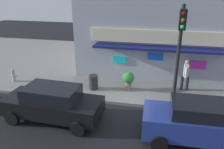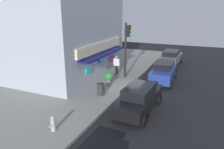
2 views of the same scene
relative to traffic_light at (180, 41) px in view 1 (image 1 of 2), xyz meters
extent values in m
plane|color=black|center=(-2.42, -1.01, -3.24)|extent=(48.47, 48.47, 0.00)
cube|color=gray|center=(-2.42, 4.92, -3.16)|extent=(32.31, 11.86, 0.17)
cube|color=#9EA8B2|center=(-1.04, 5.90, 0.41)|extent=(10.19, 7.85, 6.98)
cube|color=beige|center=(-1.04, 1.90, -0.25)|extent=(7.74, 0.16, 0.76)
cube|color=navy|center=(-1.04, 1.55, -0.83)|extent=(7.33, 0.90, 0.12)
cube|color=#19D8E5|center=(-3.24, 1.92, -1.76)|extent=(0.85, 0.08, 0.40)
cube|color=blue|center=(-1.11, 1.92, -1.44)|extent=(0.87, 0.08, 0.41)
cube|color=#E533CC|center=(1.31, 1.92, -1.78)|extent=(0.89, 0.08, 0.48)
cylinder|color=black|center=(0.00, 0.11, -0.68)|extent=(0.18, 0.18, 4.78)
cube|color=black|center=(0.00, -0.14, 1.03)|extent=(0.32, 0.28, 0.95)
sphere|color=maroon|center=(0.00, -0.29, 1.33)|extent=(0.18, 0.18, 0.18)
sphere|color=brown|center=(0.00, -0.29, 1.03)|extent=(0.18, 0.18, 0.18)
sphere|color=#1ED83F|center=(0.00, -0.29, 0.73)|extent=(0.18, 0.18, 0.18)
cylinder|color=#B2B2B7|center=(-9.59, 0.34, -2.76)|extent=(0.23, 0.23, 0.64)
sphere|color=#B2B2B7|center=(-9.59, 0.34, -2.38)|extent=(0.20, 0.20, 0.20)
cylinder|color=#B2B2B7|center=(-9.76, 0.34, -2.73)|extent=(0.12, 0.10, 0.10)
cylinder|color=#B2B2B7|center=(-9.41, 0.34, -2.73)|extent=(0.12, 0.10, 0.10)
cylinder|color=#2D2D2D|center=(-4.46, 0.27, -2.66)|extent=(0.52, 0.52, 0.84)
cylinder|color=black|center=(0.47, 1.20, -2.66)|extent=(0.17, 0.17, 0.84)
cylinder|color=black|center=(0.76, 1.19, -2.66)|extent=(0.17, 0.17, 0.84)
cube|color=silver|center=(0.62, 1.19, -1.89)|extent=(0.26, 0.47, 0.69)
sphere|color=tan|center=(0.62, 1.19, -1.40)|extent=(0.22, 0.22, 0.22)
cylinder|color=silver|center=(0.61, 0.94, -1.93)|extent=(0.10, 0.10, 0.62)
cylinder|color=silver|center=(0.62, 1.44, -1.93)|extent=(0.10, 0.10, 0.62)
cylinder|color=gray|center=(-2.50, 0.58, -2.85)|extent=(0.37, 0.37, 0.45)
sphere|color=#2D7A33|center=(-2.50, 0.58, -2.34)|extent=(0.66, 0.66, 0.66)
cube|color=black|center=(-5.47, -2.82, -2.56)|extent=(4.51, 1.96, 0.73)
cube|color=black|center=(-5.47, -2.82, -1.91)|extent=(2.46, 1.58, 0.56)
cylinder|color=black|center=(-3.87, -2.04, -2.92)|extent=(0.65, 0.25, 0.64)
cylinder|color=black|center=(-3.96, -3.77, -2.92)|extent=(0.65, 0.25, 0.64)
cylinder|color=black|center=(-6.97, -1.88, -2.92)|extent=(0.65, 0.25, 0.64)
cylinder|color=black|center=(-7.06, -3.61, -2.92)|extent=(0.65, 0.25, 0.64)
cube|color=navy|center=(0.88, -3.14, -2.48)|extent=(4.55, 1.78, 0.89)
cube|color=black|center=(0.88, -3.14, -1.79)|extent=(2.47, 1.47, 0.51)
cylinder|color=black|center=(-0.72, -2.32, -2.92)|extent=(0.64, 0.23, 0.64)
cylinder|color=black|center=(-0.69, -4.02, -2.92)|extent=(0.64, 0.23, 0.64)
camera|label=1|loc=(-1.04, -11.04, 2.60)|focal=36.30mm
camera|label=2|loc=(-16.83, -6.06, 2.72)|focal=33.65mm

